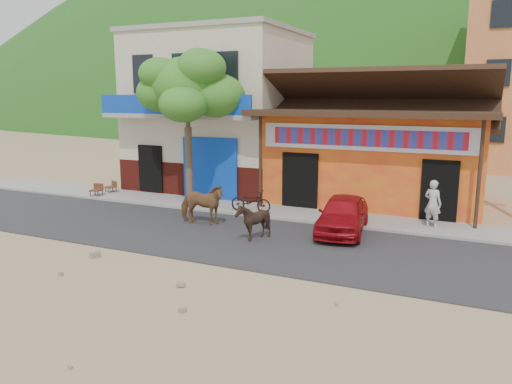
% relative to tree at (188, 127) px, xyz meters
% --- Properties ---
extents(ground, '(120.00, 120.00, 0.00)m').
position_rel_tree_xyz_m(ground, '(4.60, -5.80, -3.12)').
color(ground, '#9E825B').
rests_on(ground, ground).
extents(road, '(60.00, 5.00, 0.04)m').
position_rel_tree_xyz_m(road, '(4.60, -3.30, -3.10)').
color(road, '#28282B').
rests_on(road, ground).
extents(sidewalk, '(60.00, 2.00, 0.12)m').
position_rel_tree_xyz_m(sidewalk, '(4.60, 0.20, -3.06)').
color(sidewalk, gray).
rests_on(sidewalk, ground).
extents(dance_club, '(8.00, 6.00, 3.60)m').
position_rel_tree_xyz_m(dance_club, '(6.60, 4.20, -1.32)').
color(dance_club, orange).
rests_on(dance_club, ground).
extents(cafe_building, '(7.00, 6.00, 7.00)m').
position_rel_tree_xyz_m(cafe_building, '(-0.90, 4.20, 0.38)').
color(cafe_building, beige).
rests_on(cafe_building, ground).
extents(hillside, '(100.00, 40.00, 24.00)m').
position_rel_tree_xyz_m(hillside, '(4.60, 64.20, 8.88)').
color(hillside, '#194C14').
rests_on(hillside, ground).
extents(tree, '(3.00, 3.00, 6.00)m').
position_rel_tree_xyz_m(tree, '(0.00, 0.00, 0.00)').
color(tree, '#2D721E').
rests_on(tree, sidewalk).
extents(cow_tan, '(1.74, 1.00, 1.39)m').
position_rel_tree_xyz_m(cow_tan, '(1.98, -2.39, -2.39)').
color(cow_tan, brown).
rests_on(cow_tan, road).
extents(cow_dark, '(1.33, 1.27, 1.16)m').
position_rel_tree_xyz_m(cow_dark, '(4.35, -3.35, -2.50)').
color(cow_dark, black).
rests_on(cow_dark, road).
extents(red_car, '(1.81, 3.62, 1.19)m').
position_rel_tree_xyz_m(red_car, '(6.57, -1.41, -2.49)').
color(red_car, '#9F0B14').
rests_on(red_car, road).
extents(scooter, '(1.57, 0.65, 0.80)m').
position_rel_tree_xyz_m(scooter, '(2.85, -0.36, -2.60)').
color(scooter, black).
rests_on(scooter, sidewalk).
extents(pedestrian, '(0.66, 0.55, 1.55)m').
position_rel_tree_xyz_m(pedestrian, '(9.10, 0.19, -2.22)').
color(pedestrian, beige).
rests_on(pedestrian, sidewalk).
extents(cafe_chair_left, '(0.55, 0.55, 0.90)m').
position_rel_tree_xyz_m(cafe_chair_left, '(-4.40, 0.47, -2.55)').
color(cafe_chair_left, '#4C3519').
rests_on(cafe_chair_left, sidewalk).
extents(cafe_chair_right, '(0.52, 0.52, 0.95)m').
position_rel_tree_xyz_m(cafe_chair_right, '(-4.40, -0.43, -2.52)').
color(cafe_chair_right, '#50281A').
rests_on(cafe_chair_right, sidewalk).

